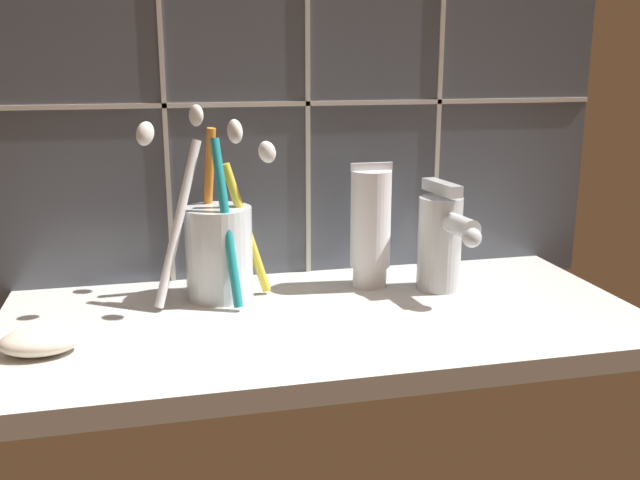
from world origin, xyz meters
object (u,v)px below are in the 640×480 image
(toothbrush_cup, at_px, (218,245))
(toothpaste_tube, at_px, (370,226))
(sink_faucet, at_px, (442,239))
(soap_bar, at_px, (40,341))

(toothbrush_cup, relative_size, toothpaste_tube, 1.45)
(sink_faucet, distance_m, soap_bar, 0.39)
(sink_faucet, bearing_deg, soap_bar, -85.11)
(toothbrush_cup, height_order, soap_bar, toothbrush_cup)
(sink_faucet, relative_size, soap_bar, 1.76)
(toothpaste_tube, bearing_deg, sink_faucet, -23.93)
(toothpaste_tube, distance_m, sink_faucet, 0.08)
(toothbrush_cup, bearing_deg, soap_bar, -144.92)
(toothpaste_tube, relative_size, sink_faucet, 1.16)
(toothpaste_tube, relative_size, soap_bar, 2.04)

